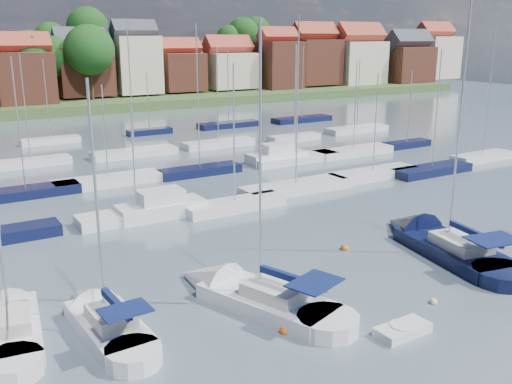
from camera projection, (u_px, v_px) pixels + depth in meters
ground at (139, 163)px, 64.76m from camera, size 260.00×260.00×0.00m
sailboat_left at (102, 320)px, 28.31m from camera, size 3.08×9.83×13.29m
sailboat_centre at (246, 295)px, 31.11m from camera, size 6.96×12.26×16.14m
sailboat_navy at (435, 242)px, 38.98m from camera, size 5.88×13.87×18.54m
sailboat_far at (10, 322)px, 28.19m from camera, size 3.97×10.49×13.62m
tender at (403, 330)px, 27.63m from camera, size 2.85×1.39×0.61m
buoy_c at (285, 333)px, 27.85m from camera, size 0.53×0.53×0.53m
buoy_d at (433, 304)px, 30.86m from camera, size 0.41×0.41×0.41m
buoy_e at (345, 249)px, 38.64m from camera, size 0.54×0.54×0.54m
marina_field at (171, 165)px, 61.58m from camera, size 79.62×41.41×15.93m
far_shore_town at (18, 74)px, 141.24m from camera, size 212.46×90.00×22.27m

